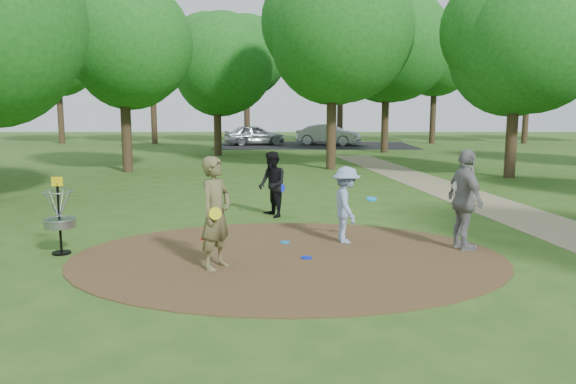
{
  "coord_description": "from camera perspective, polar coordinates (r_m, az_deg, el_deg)",
  "views": [
    {
      "loc": [
        -0.03,
        -10.52,
        2.94
      ],
      "look_at": [
        0.0,
        1.2,
        1.1
      ],
      "focal_mm": 35.0,
      "sensor_mm": 36.0,
      "label": 1
    }
  ],
  "objects": [
    {
      "name": "ground",
      "position": [
        10.92,
        0.02,
        -6.69
      ],
      "size": [
        100.0,
        100.0,
        0.0
      ],
      "primitive_type": "plane",
      "color": "#2D5119",
      "rests_on": "ground"
    },
    {
      "name": "dirt_clearing",
      "position": [
        10.92,
        0.02,
        -6.64
      ],
      "size": [
        8.4,
        8.4,
        0.02
      ],
      "primitive_type": "cylinder",
      "color": "#47301C",
      "rests_on": "ground"
    },
    {
      "name": "footpath",
      "position": [
        14.42,
        26.84,
        -3.79
      ],
      "size": [
        7.55,
        39.89,
        0.01
      ],
      "primitive_type": "cube",
      "rotation": [
        0.0,
        0.0,
        0.14
      ],
      "color": "#8C7A5B",
      "rests_on": "ground"
    },
    {
      "name": "parking_lot",
      "position": [
        40.68,
        2.71,
        4.76
      ],
      "size": [
        14.0,
        8.0,
        0.01
      ],
      "primitive_type": "cube",
      "color": "black",
      "rests_on": "ground"
    },
    {
      "name": "player_observer_with_disc",
      "position": [
        10.08,
        -7.34,
        -2.15
      ],
      "size": [
        0.78,
        0.88,
        2.03
      ],
      "color": "brown",
      "rests_on": "ground"
    },
    {
      "name": "player_throwing_with_disc",
      "position": [
        11.98,
        5.91,
        -1.31
      ],
      "size": [
        1.03,
        1.13,
        1.64
      ],
      "color": "#889FCB",
      "rests_on": "ground"
    },
    {
      "name": "player_walking_with_disc",
      "position": [
        14.69,
        -1.61,
        0.79
      ],
      "size": [
        0.95,
        1.04,
        1.73
      ],
      "color": "black",
      "rests_on": "ground"
    },
    {
      "name": "player_waiting_with_disc",
      "position": [
        11.83,
        17.55,
        -0.8
      ],
      "size": [
        0.73,
        1.28,
        2.06
      ],
      "color": "gray",
      "rests_on": "ground"
    },
    {
      "name": "disc_ground_cyan",
      "position": [
        11.98,
        -0.3,
        -5.13
      ],
      "size": [
        0.22,
        0.22,
        0.02
      ],
      "primitive_type": "cylinder",
      "color": "#1777BD",
      "rests_on": "dirt_clearing"
    },
    {
      "name": "disc_ground_blue",
      "position": [
        10.82,
        1.89,
        -6.68
      ],
      "size": [
        0.22,
        0.22,
        0.02
      ],
      "primitive_type": "cylinder",
      "color": "#0C1DD1",
      "rests_on": "dirt_clearing"
    },
    {
      "name": "disc_ground_red",
      "position": [
        12.41,
        -8.42,
        -4.74
      ],
      "size": [
        0.22,
        0.22,
        0.02
      ],
      "primitive_type": "cylinder",
      "color": "red",
      "rests_on": "dirt_clearing"
    },
    {
      "name": "car_left",
      "position": [
        41.03,
        -3.43,
        5.82
      ],
      "size": [
        4.65,
        2.98,
        1.47
      ],
      "primitive_type": "imported",
      "rotation": [
        0.0,
        0.0,
        1.88
      ],
      "color": "#B5B8BD",
      "rests_on": "ground"
    },
    {
      "name": "car_right",
      "position": [
        41.05,
        4.14,
        5.83
      ],
      "size": [
        4.82,
        3.09,
        1.5
      ],
      "primitive_type": "imported",
      "rotation": [
        0.0,
        0.0,
        1.21
      ],
      "color": "#9B9EA2",
      "rests_on": "ground"
    },
    {
      "name": "disc_golf_basket",
      "position": [
        11.88,
        -22.25,
        -1.75
      ],
      "size": [
        0.63,
        0.63,
        1.54
      ],
      "color": "black",
      "rests_on": "ground"
    },
    {
      "name": "tree_ring",
      "position": [
        20.44,
        4.74,
        15.56
      ],
      "size": [
        37.35,
        45.82,
        9.59
      ],
      "color": "#332316",
      "rests_on": "ground"
    }
  ]
}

